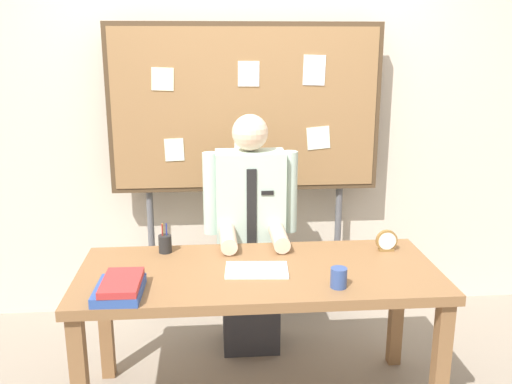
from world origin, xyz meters
TOP-DOWN VIEW (x-y plane):
  - back_wall at (0.00, 1.19)m, footprint 6.40×0.08m
  - desk at (0.00, 0.00)m, footprint 1.78×0.76m
  - person at (0.00, 0.58)m, footprint 0.55×0.56m
  - bulletin_board at (0.00, 0.98)m, footprint 1.73×0.09m
  - book_stack at (-0.64, -0.24)m, footprint 0.21×0.29m
  - open_notebook at (-0.01, -0.02)m, footprint 0.32×0.22m
  - desk_clock at (0.71, 0.20)m, footprint 0.12×0.04m
  - coffee_mug at (0.35, -0.24)m, footprint 0.08×0.08m
  - pen_holder at (-0.48, 0.28)m, footprint 0.07×0.07m

SIDE VIEW (x-z plane):
  - desk at x=0.00m, z-range 0.29..1.04m
  - person at x=0.00m, z-range -0.05..1.40m
  - open_notebook at x=-0.01m, z-range 0.76..0.77m
  - book_stack at x=-0.64m, z-range 0.75..0.83m
  - coffee_mug at x=0.35m, z-range 0.76..0.85m
  - pen_holder at x=-0.48m, z-range 0.73..0.89m
  - desk_clock at x=0.71m, z-range 0.75..0.87m
  - back_wall at x=0.00m, z-range 0.00..2.70m
  - bulletin_board at x=0.00m, z-range 0.43..2.40m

